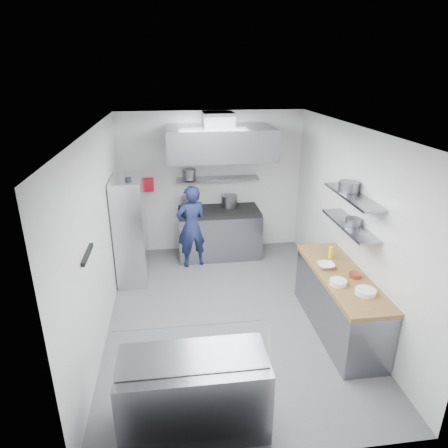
{
  "coord_description": "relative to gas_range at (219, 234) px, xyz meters",
  "views": [
    {
      "loc": [
        -0.76,
        -5.19,
        3.54
      ],
      "look_at": [
        0.0,
        0.6,
        1.25
      ],
      "focal_mm": 32.0,
      "sensor_mm": 36.0,
      "label": 1
    }
  ],
  "objects": [
    {
      "name": "gas_range",
      "position": [
        0.0,
        0.0,
        0.0
      ],
      "size": [
        1.6,
        0.8,
        0.9
      ],
      "primitive_type": "cube",
      "color": "gray",
      "rests_on": "floor"
    },
    {
      "name": "stock_pot_left",
      "position": [
        -0.57,
        0.31,
        0.61
      ],
      "size": [
        0.3,
        0.3,
        0.2
      ],
      "primitive_type": "cylinder",
      "color": "slate",
      "rests_on": "cooktop"
    },
    {
      "name": "prep_counter_top",
      "position": [
        1.38,
        -2.7,
        0.42
      ],
      "size": [
        0.65,
        2.04,
        0.06
      ],
      "primitive_type": "cube",
      "color": "olive",
      "rests_on": "prep_counter_base"
    },
    {
      "name": "ceiling",
      "position": [
        -0.1,
        -2.1,
        2.35
      ],
      "size": [
        5.0,
        5.0,
        0.0
      ],
      "primitive_type": "plane",
      "rotation": [
        3.14,
        0.0,
        0.0
      ],
      "color": "silver",
      "rests_on": "wall_back"
    },
    {
      "name": "rack_bin_b",
      "position": [
        -1.63,
        -0.73,
        0.85
      ],
      "size": [
        0.14,
        0.18,
        0.16
      ],
      "primitive_type": "cube",
      "color": "yellow",
      "rests_on": "wire_rack"
    },
    {
      "name": "display_glass",
      "position": [
        -0.75,
        -4.22,
        0.62
      ],
      "size": [
        1.47,
        0.19,
        0.42
      ],
      "primitive_type": "cube",
      "rotation": [
        -0.38,
        0.0,
        0.0
      ],
      "color": "silver",
      "rests_on": "display_case"
    },
    {
      "name": "red_firebox",
      "position": [
        -1.35,
        0.34,
        0.97
      ],
      "size": [
        0.22,
        0.1,
        0.26
      ],
      "primitive_type": "cube",
      "color": "red",
      "rests_on": "wall_back"
    },
    {
      "name": "wire_rack",
      "position": [
        -1.63,
        -0.75,
        0.48
      ],
      "size": [
        0.5,
        0.9,
        1.85
      ],
      "primitive_type": "cube",
      "color": "silver",
      "rests_on": "floor"
    },
    {
      "name": "rack_bin_a",
      "position": [
        -1.63,
        -1.02,
        0.35
      ],
      "size": [
        0.16,
        0.21,
        0.18
      ],
      "primitive_type": "cube",
      "color": "white",
      "rests_on": "wire_rack"
    },
    {
      "name": "wall_shelf_lower",
      "position": [
        1.54,
        -2.4,
        1.05
      ],
      "size": [
        0.3,
        1.3,
        0.04
      ],
      "primitive_type": "cube",
      "color": "gray",
      "rests_on": "wall_right"
    },
    {
      "name": "chef",
      "position": [
        -0.56,
        -0.39,
        0.34
      ],
      "size": [
        0.65,
        0.51,
        1.58
      ],
      "primitive_type": "imported",
      "rotation": [
        0.0,
        0.0,
        3.4
      ],
      "color": "#171F45",
      "rests_on": "floor"
    },
    {
      "name": "shelf_pot_c",
      "position": [
        1.57,
        -2.45,
        1.12
      ],
      "size": [
        0.22,
        0.22,
        0.1
      ],
      "primitive_type": "cylinder",
      "color": "slate",
      "rests_on": "wall_shelf_lower"
    },
    {
      "name": "wall_shelf_upper",
      "position": [
        1.54,
        -2.4,
        1.47
      ],
      "size": [
        0.3,
        1.3,
        0.04
      ],
      "primitive_type": "cube",
      "color": "gray",
      "rests_on": "wall_right"
    },
    {
      "name": "shelf_pot_d",
      "position": [
        1.54,
        -2.24,
        1.56
      ],
      "size": [
        0.28,
        0.28,
        0.14
      ],
      "primitive_type": "cylinder",
      "color": "slate",
      "rests_on": "wall_shelf_upper"
    },
    {
      "name": "plate_stack_b",
      "position": [
        1.21,
        -2.95,
        0.48
      ],
      "size": [
        0.23,
        0.23,
        0.06
      ],
      "primitive_type": "cylinder",
      "color": "white",
      "rests_on": "prep_counter_top"
    },
    {
      "name": "rack_jar",
      "position": [
        -1.58,
        -0.89,
        1.35
      ],
      "size": [
        0.11,
        0.11,
        0.18
      ],
      "primitive_type": "cylinder",
      "color": "black",
      "rests_on": "wire_rack"
    },
    {
      "name": "floor",
      "position": [
        -0.1,
        -2.1,
        -0.45
      ],
      "size": [
        5.0,
        5.0,
        0.0
      ],
      "primitive_type": "plane",
      "color": "#49494B",
      "rests_on": "ground"
    },
    {
      "name": "wall_front",
      "position": [
        -0.1,
        -4.6,
        0.95
      ],
      "size": [
        3.6,
        2.8,
        0.02
      ],
      "primitive_type": "cube",
      "rotation": [
        -1.57,
        0.0,
        0.0
      ],
      "color": "white",
      "rests_on": "floor"
    },
    {
      "name": "prep_counter_base",
      "position": [
        1.38,
        -2.7,
        -0.03
      ],
      "size": [
        0.62,
        2.0,
        0.84
      ],
      "primitive_type": "cube",
      "color": "gray",
      "rests_on": "floor"
    },
    {
      "name": "shelf_pot_a",
      "position": [
        -0.55,
        0.27,
        1.18
      ],
      "size": [
        0.26,
        0.26,
        0.18
      ],
      "primitive_type": "cylinder",
      "color": "slate",
      "rests_on": "over_range_shelf"
    },
    {
      "name": "extractor_hood",
      "position": [
        0.0,
        -0.18,
        1.85
      ],
      "size": [
        1.9,
        1.15,
        0.55
      ],
      "primitive_type": "cube",
      "color": "gray",
      "rests_on": "wall_back"
    },
    {
      "name": "copper_pan",
      "position": [
        1.52,
        -2.8,
        0.48
      ],
      "size": [
        0.16,
        0.16,
        0.06
      ],
      "primitive_type": "cylinder",
      "color": "#B55333",
      "rests_on": "prep_counter_top"
    },
    {
      "name": "cooktop",
      "position": [
        0.0,
        0.0,
        0.48
      ],
      "size": [
        1.57,
        0.78,
        0.06
      ],
      "primitive_type": "cube",
      "color": "black",
      "rests_on": "gas_range"
    },
    {
      "name": "wall_left",
      "position": [
        -1.9,
        -2.1,
        0.95
      ],
      "size": [
        2.8,
        5.0,
        0.02
      ],
      "primitive_type": "cube",
      "rotation": [
        1.57,
        0.0,
        1.57
      ],
      "color": "white",
      "rests_on": "floor"
    },
    {
      "name": "plate_stack_a",
      "position": [
        1.46,
        -3.22,
        0.48
      ],
      "size": [
        0.26,
        0.26,
        0.06
      ],
      "primitive_type": "cylinder",
      "color": "white",
      "rests_on": "prep_counter_top"
    },
    {
      "name": "squeeze_bottle",
      "position": [
        1.41,
        -2.2,
        0.54
      ],
      "size": [
        0.06,
        0.06,
        0.18
      ],
      "primitive_type": "cylinder",
      "color": "yellow",
      "rests_on": "prep_counter_top"
    },
    {
      "name": "over_range_shelf",
      "position": [
        0.0,
        0.24,
        1.07
      ],
      "size": [
        1.6,
        0.3,
        0.04
      ],
      "primitive_type": "cube",
      "color": "gray",
      "rests_on": "wall_back"
    },
    {
      "name": "wall_right",
      "position": [
        1.7,
        -2.1,
        0.95
      ],
      "size": [
        2.8,
        5.0,
        0.02
      ],
      "primitive_type": "cube",
      "rotation": [
        1.57,
        0.0,
        -1.57
      ],
      "color": "white",
      "rests_on": "floor"
    },
    {
      "name": "knife_strip",
      "position": [
        -1.88,
        -3.0,
        1.1
      ],
      "size": [
        0.04,
        0.55,
        0.05
      ],
      "primitive_type": "cube",
      "color": "black",
      "rests_on": "wall_left"
    },
    {
      "name": "wall_back",
      "position": [
        -0.1,
        0.4,
        0.95
      ],
      "size": [
        3.6,
        2.8,
        0.02
      ],
      "primitive_type": "cube",
      "rotation": [
        1.57,
        0.0,
        0.0
      ],
      "color": "white",
      "rests_on": "floor"
    },
    {
      "name": "display_case",
      "position": [
        -0.75,
        -4.1,
        -0.03
      ],
      "size": [
        1.5,
        0.7,
        0.85
      ],
      "primitive_type": "cube",
      "color": "gray",
      "rests_on": "floor"
    },
    {
      "name": "mixing_bowl",
      "position": [
        1.23,
        -2.48,
        0.48
      ],
      "size": [
        0.25,
        0.25,
        0.06
      ],
      "primitive_type": "imported",
      "rotation": [
        0.0,
        0.0,
        -0.06
      ],
      "color": "white",
      "rests_on": "prep_counter_top"
    },
    {
      "name": "stock_pot_mid",
      "position": [
        0.22,
        0.15,
        0.63
      ],
      "size": [
        0.31,
        0.31,
        0.24
      ],
      "primitive_type": "cylinder",
      "color": "slate",
      "rests_on": "cooktop"
    },
    {
      "name": "hood_duct",
      "position": [
        0.0,
        0.05,
        2.23
      ],
      "size": [
        0.55,
        0.55,
        0.24
      ],
      "primitive_type": "cube",
      "color": "slate",
      "rests_on": "extractor_hood"
    }
  ]
}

